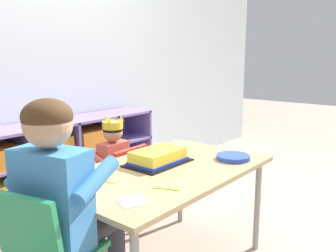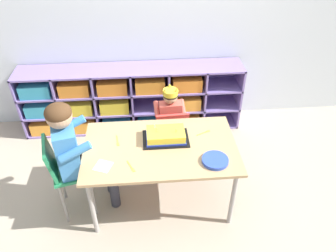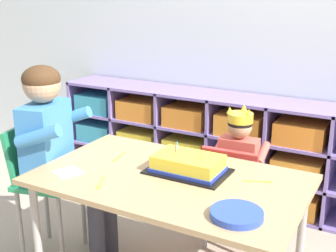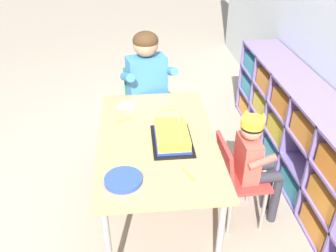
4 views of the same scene
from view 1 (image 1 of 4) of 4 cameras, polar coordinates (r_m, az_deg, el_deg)
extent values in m
cube|color=silver|center=(2.98, -21.80, 14.04)|extent=(6.86, 0.10, 2.85)
cube|color=#7F6BB2|center=(2.93, -23.85, -6.98)|extent=(2.40, 0.01, 0.74)
cube|color=#7F6BB2|center=(2.79, -22.25, -7.77)|extent=(0.02, 0.35, 0.74)
cube|color=#7F6BB2|center=(2.99, -15.53, -6.11)|extent=(0.02, 0.35, 0.74)
cube|color=#7F6BB2|center=(3.22, -9.75, -4.60)|extent=(0.02, 0.35, 0.74)
cube|color=#7F6BB2|center=(3.48, -4.82, -3.27)|extent=(0.02, 0.35, 0.74)
cube|color=#7F6BB2|center=(2.92, -21.71, -14.48)|extent=(2.40, 0.35, 0.02)
cube|color=#7F6BB2|center=(2.83, -22.07, -10.08)|extent=(2.40, 0.35, 0.02)
cube|color=#7F6BB2|center=(2.75, -22.43, -5.40)|extent=(2.40, 0.35, 0.02)
cube|color=#7F6BB2|center=(2.70, -22.81, -0.51)|extent=(2.40, 0.35, 0.02)
cube|color=teal|center=(2.96, -18.24, -12.13)|extent=(0.31, 0.28, 0.14)
cube|color=orange|center=(3.17, -12.12, -10.23)|extent=(0.31, 0.28, 0.14)
cube|color=orange|center=(3.10, -12.30, -6.08)|extent=(0.31, 0.28, 0.14)
cube|color=orange|center=(2.81, -18.84, -3.09)|extent=(0.31, 0.28, 0.14)
cube|color=orange|center=(3.03, -12.48, -1.74)|extent=(0.31, 0.28, 0.14)
cube|color=tan|center=(2.01, -0.56, -7.11)|extent=(1.23, 0.74, 0.03)
cylinder|color=#9E9993|center=(2.41, 13.98, -12.14)|extent=(0.04, 0.04, 0.59)
cylinder|color=#9E9993|center=(2.02, -18.40, -17.21)|extent=(0.04, 0.04, 0.59)
cylinder|color=#9E9993|center=(2.70, 1.99, -9.18)|extent=(0.04, 0.04, 0.59)
cube|color=red|center=(2.55, -8.35, -9.21)|extent=(0.34, 0.30, 0.03)
cube|color=red|center=(2.41, -6.19, -6.59)|extent=(0.31, 0.08, 0.27)
cylinder|color=gray|center=(2.78, -7.93, -11.49)|extent=(0.02, 0.02, 0.34)
cylinder|color=gray|center=(2.61, -12.19, -13.19)|extent=(0.02, 0.02, 0.34)
cylinder|color=gray|center=(2.63, -4.32, -12.71)|extent=(0.02, 0.02, 0.34)
cylinder|color=gray|center=(2.46, -8.58, -14.65)|extent=(0.02, 0.02, 0.34)
cube|color=#D15647|center=(2.50, -8.60, -5.84)|extent=(0.21, 0.12, 0.29)
sphere|color=tan|center=(2.45, -8.75, -0.98)|extent=(0.13, 0.13, 0.13)
ellipsoid|color=black|center=(2.45, -8.76, -0.52)|extent=(0.14, 0.14, 0.10)
cylinder|color=yellow|center=(2.44, -8.79, 0.17)|extent=(0.14, 0.14, 0.05)
cone|color=yellow|center=(2.47, -9.78, 1.29)|extent=(0.04, 0.04, 0.04)
cone|color=yellow|center=(2.45, -7.49, 1.26)|extent=(0.04, 0.04, 0.04)
cone|color=yellow|center=(2.38, -9.26, 0.90)|extent=(0.04, 0.04, 0.04)
cylinder|color=#33333D|center=(2.65, -9.17, -7.53)|extent=(0.08, 0.21, 0.07)
cylinder|color=#33333D|center=(2.57, -11.20, -8.20)|extent=(0.08, 0.21, 0.07)
cylinder|color=#33333D|center=(2.80, -10.57, -11.17)|extent=(0.06, 0.06, 0.36)
cylinder|color=#33333D|center=(2.72, -12.55, -11.91)|extent=(0.06, 0.06, 0.36)
cylinder|color=#D15647|center=(2.60, -7.35, -3.68)|extent=(0.05, 0.18, 0.10)
cylinder|color=#D15647|center=(2.43, -11.44, -4.85)|extent=(0.05, 0.18, 0.10)
cube|color=#238451|center=(1.61, -17.33, -18.37)|extent=(0.37, 0.39, 0.03)
cube|color=#238451|center=(1.46, -21.49, -15.15)|extent=(0.13, 0.31, 0.28)
cube|color=#3D7FBC|center=(1.52, -17.82, -11.19)|extent=(0.23, 0.33, 0.42)
sphere|color=tan|center=(1.43, -18.55, 0.35)|extent=(0.19, 0.19, 0.19)
ellipsoid|color=#472D19|center=(1.43, -18.62, 1.48)|extent=(0.19, 0.19, 0.14)
cylinder|color=#33333D|center=(1.64, -11.34, -15.99)|extent=(0.32, 0.17, 0.10)
cylinder|color=#33333D|center=(1.75, -16.24, -14.50)|extent=(0.32, 0.17, 0.10)
cylinder|color=#3D7FBC|center=(1.43, -11.32, -8.38)|extent=(0.26, 0.12, 0.14)
cylinder|color=#3D7FBC|center=(1.64, -20.94, -6.28)|extent=(0.26, 0.12, 0.14)
cube|color=black|center=(2.10, -1.60, -5.85)|extent=(0.38, 0.25, 0.01)
cube|color=yellow|center=(2.09, -1.60, -4.76)|extent=(0.31, 0.19, 0.08)
cube|color=#283DB2|center=(2.10, -1.60, -5.54)|extent=(0.32, 0.21, 0.02)
cylinder|color=#4CB2E5|center=(2.05, -4.34, -3.51)|extent=(0.01, 0.01, 0.04)
cylinder|color=#EFCC4C|center=(2.12, 0.25, -2.95)|extent=(0.01, 0.01, 0.04)
cylinder|color=#E54C66|center=(2.03, -3.04, -3.64)|extent=(0.01, 0.01, 0.04)
cylinder|color=blue|center=(2.21, 10.30, -4.89)|extent=(0.20, 0.20, 0.03)
cube|color=white|center=(1.58, -5.69, -11.80)|extent=(0.16, 0.16, 0.00)
cube|color=yellow|center=(2.36, 2.41, -4.01)|extent=(0.09, 0.05, 0.00)
cube|color=yellow|center=(2.42, 2.76, -3.61)|extent=(0.04, 0.03, 0.00)
cube|color=yellow|center=(1.86, -10.45, -8.43)|extent=(0.02, 0.09, 0.00)
cube|color=yellow|center=(1.81, -8.89, -8.84)|extent=(0.02, 0.04, 0.00)
cube|color=yellow|center=(1.72, -0.95, -9.85)|extent=(0.05, 0.09, 0.00)
cube|color=yellow|center=(1.70, 1.23, -10.05)|extent=(0.03, 0.04, 0.00)
camera|label=2|loc=(1.90, 75.74, 38.73)|focal=34.82mm
camera|label=3|loc=(2.41, 50.42, 12.23)|focal=47.29mm
camera|label=4|loc=(3.56, 21.90, 20.57)|focal=37.90mm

